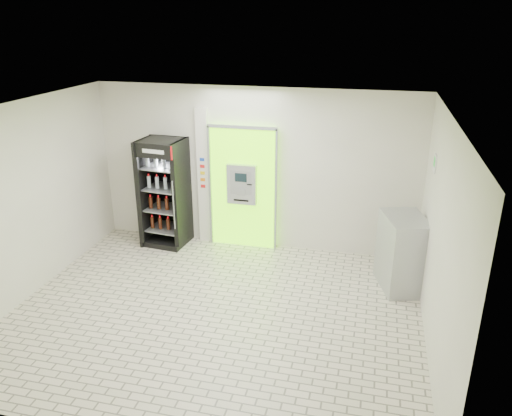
% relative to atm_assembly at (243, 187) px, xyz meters
% --- Properties ---
extents(ground, '(6.00, 6.00, 0.00)m').
position_rel_atm_assembly_xyz_m(ground, '(0.20, -2.41, -1.17)').
color(ground, beige).
rests_on(ground, ground).
extents(room_shell, '(6.00, 6.00, 6.00)m').
position_rel_atm_assembly_xyz_m(room_shell, '(0.20, -2.41, 0.67)').
color(room_shell, silver).
rests_on(room_shell, ground).
extents(atm_assembly, '(1.30, 0.24, 2.33)m').
position_rel_atm_assembly_xyz_m(atm_assembly, '(0.00, 0.00, 0.00)').
color(atm_assembly, '#75FE06').
rests_on(atm_assembly, ground).
extents(pillar, '(0.22, 0.11, 2.60)m').
position_rel_atm_assembly_xyz_m(pillar, '(-0.78, 0.04, 0.13)').
color(pillar, silver).
rests_on(pillar, ground).
extents(beverage_cooler, '(0.84, 0.78, 2.05)m').
position_rel_atm_assembly_xyz_m(beverage_cooler, '(-1.46, -0.26, -0.19)').
color(beverage_cooler, black).
rests_on(beverage_cooler, ground).
extents(steel_cabinet, '(0.86, 1.05, 1.22)m').
position_rel_atm_assembly_xyz_m(steel_cabinet, '(2.89, -0.96, -0.56)').
color(steel_cabinet, '#A1A4A9').
rests_on(steel_cabinet, ground).
extents(exit_sign, '(0.02, 0.22, 0.26)m').
position_rel_atm_assembly_xyz_m(exit_sign, '(3.19, -1.01, 0.95)').
color(exit_sign, white).
rests_on(exit_sign, room_shell).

